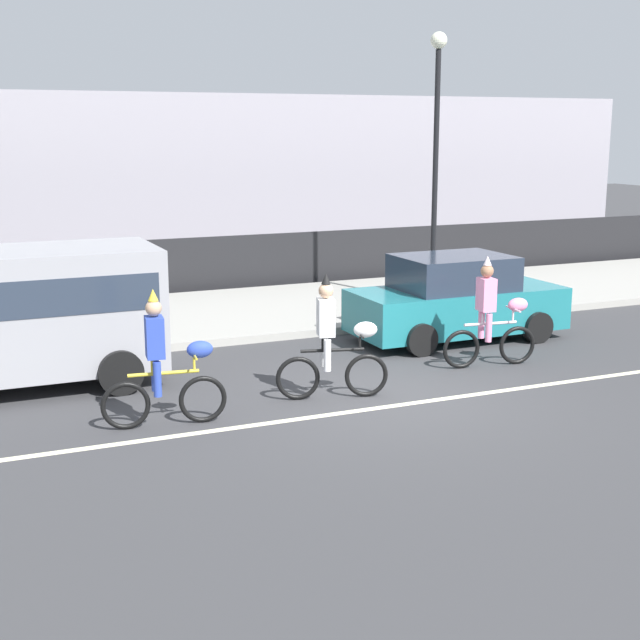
{
  "coord_description": "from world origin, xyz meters",
  "views": [
    {
      "loc": [
        -6.16,
        -11.57,
        4.02
      ],
      "look_at": [
        -0.58,
        1.2,
        1.0
      ],
      "focal_mm": 50.0,
      "sensor_mm": 36.0,
      "label": 1
    }
  ],
  "objects_px": {
    "parade_cyclist_cobalt": "(164,367)",
    "parked_car_teal": "(456,300)",
    "parade_cyclist_zebra": "(333,344)",
    "parade_cyclist_pink": "(491,318)",
    "street_lamp_post": "(436,129)"
  },
  "relations": [
    {
      "from": "parade_cyclist_cobalt",
      "to": "parked_car_teal",
      "type": "distance_m",
      "value": 6.96
    },
    {
      "from": "parade_cyclist_zebra",
      "to": "parked_car_teal",
      "type": "distance_m",
      "value": 4.53
    },
    {
      "from": "parade_cyclist_cobalt",
      "to": "parade_cyclist_zebra",
      "type": "height_order",
      "value": "same"
    },
    {
      "from": "parade_cyclist_cobalt",
      "to": "parade_cyclist_pink",
      "type": "xyz_separation_m",
      "value": [
        5.87,
        0.86,
        0.0
      ]
    },
    {
      "from": "parade_cyclist_pink",
      "to": "parked_car_teal",
      "type": "distance_m",
      "value": 2.0
    },
    {
      "from": "parked_car_teal",
      "to": "parade_cyclist_pink",
      "type": "bearing_deg",
      "value": -104.65
    },
    {
      "from": "parade_cyclist_cobalt",
      "to": "parade_cyclist_pink",
      "type": "distance_m",
      "value": 5.93
    },
    {
      "from": "parade_cyclist_pink",
      "to": "street_lamp_post",
      "type": "xyz_separation_m",
      "value": [
        1.61,
        4.67,
        3.15
      ]
    },
    {
      "from": "parade_cyclist_cobalt",
      "to": "parade_cyclist_pink",
      "type": "height_order",
      "value": "same"
    },
    {
      "from": "parade_cyclist_cobalt",
      "to": "parked_car_teal",
      "type": "height_order",
      "value": "parade_cyclist_cobalt"
    },
    {
      "from": "parade_cyclist_cobalt",
      "to": "parked_car_teal",
      "type": "relative_size",
      "value": 0.47
    },
    {
      "from": "parade_cyclist_zebra",
      "to": "parked_car_teal",
      "type": "bearing_deg",
      "value": 34.23
    },
    {
      "from": "parade_cyclist_pink",
      "to": "parked_car_teal",
      "type": "xyz_separation_m",
      "value": [
        0.51,
        1.94,
        -0.06
      ]
    },
    {
      "from": "parade_cyclist_zebra",
      "to": "parked_car_teal",
      "type": "xyz_separation_m",
      "value": [
        3.74,
        2.55,
        -0.06
      ]
    },
    {
      "from": "parade_cyclist_pink",
      "to": "street_lamp_post",
      "type": "height_order",
      "value": "street_lamp_post"
    }
  ]
}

